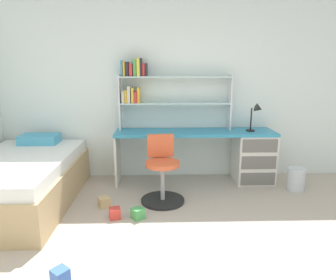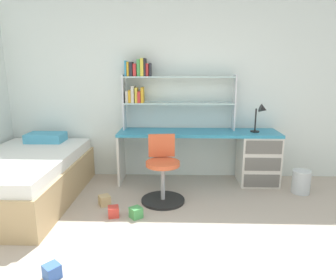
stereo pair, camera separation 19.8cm
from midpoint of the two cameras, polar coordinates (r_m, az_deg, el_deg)
room_shell at (r=3.15m, az=-22.49°, el=7.13°), size 6.11×6.48×2.55m
desk at (r=4.32m, az=11.51°, el=-2.37°), size 2.18×0.51×0.73m
bookshelf_hutch at (r=4.21m, az=-3.62°, el=9.74°), size 1.54×0.22×0.97m
desk_lamp at (r=4.22m, az=15.05°, el=4.93°), size 0.20×0.17×0.38m
swivel_chair at (r=3.63m, az=-2.66°, el=-6.79°), size 0.52×0.52×0.79m
bed_platform at (r=3.99m, az=-27.39°, el=-6.88°), size 1.17×1.91×0.69m
waste_bin at (r=4.31m, az=21.74°, el=-6.84°), size 0.23×0.23×0.30m
toy_block_blue_1 at (r=2.62m, az=-21.81°, el=-22.64°), size 0.16×0.16×0.11m
toy_block_green_2 at (r=3.34m, az=-7.43°, el=-13.54°), size 0.16×0.16×0.12m
toy_block_natural_3 at (r=3.66m, az=-13.46°, el=-11.28°), size 0.16×0.16×0.12m
toy_block_red_5 at (r=3.39m, az=-11.65°, el=-13.33°), size 0.14×0.14×0.11m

